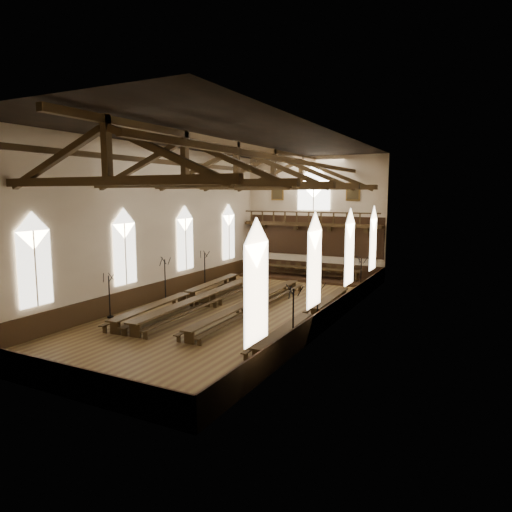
{
  "coord_description": "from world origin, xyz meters",
  "views": [
    {
      "loc": [
        13.17,
        -23.15,
        6.9
      ],
      "look_at": [
        0.48,
        1.5,
        3.14
      ],
      "focal_mm": 32.0,
      "sensor_mm": 36.0,
      "label": 1
    }
  ],
  "objects_px": {
    "refectory_row_a": "(186,295)",
    "refectory_row_b": "(208,296)",
    "candelabrum_left_far": "(205,276)",
    "refectory_row_c": "(252,303)",
    "dais": "(309,278)",
    "candelabrum_right_far": "(361,284)",
    "candelabrum_right_mid": "(317,315)",
    "refectory_row_d": "(310,314)",
    "candelabrum_left_near": "(110,304)",
    "candelabrum_right_near": "(293,329)",
    "candelabrum_left_mid": "(165,287)",
    "high_table": "(309,269)"
  },
  "relations": [
    {
      "from": "refectory_row_a",
      "to": "refectory_row_b",
      "type": "xyz_separation_m",
      "value": [
        1.5,
        0.23,
        0.03
      ]
    },
    {
      "from": "refectory_row_b",
      "to": "candelabrum_left_far",
      "type": "bearing_deg",
      "value": 125.66
    },
    {
      "from": "refectory_row_a",
      "to": "refectory_row_c",
      "type": "height_order",
      "value": "refectory_row_a"
    },
    {
      "from": "refectory_row_c",
      "to": "dais",
      "type": "distance_m",
      "value": 11.21
    },
    {
      "from": "dais",
      "to": "candelabrum_right_far",
      "type": "bearing_deg",
      "value": -37.93
    },
    {
      "from": "dais",
      "to": "candelabrum_left_far",
      "type": "xyz_separation_m",
      "value": [
        -5.79,
        -6.52,
        0.74
      ]
    },
    {
      "from": "refectory_row_b",
      "to": "dais",
      "type": "xyz_separation_m",
      "value": [
        2.44,
        11.19,
        -0.48
      ]
    },
    {
      "from": "refectory_row_b",
      "to": "refectory_row_c",
      "type": "height_order",
      "value": "refectory_row_b"
    },
    {
      "from": "candelabrum_left_far",
      "to": "candelabrum_right_mid",
      "type": "xyz_separation_m",
      "value": [
        11.1,
        -6.32,
        -0.09
      ]
    },
    {
      "from": "refectory_row_d",
      "to": "candelabrum_left_near",
      "type": "height_order",
      "value": "candelabrum_left_near"
    },
    {
      "from": "candelabrum_left_near",
      "to": "candelabrum_right_near",
      "type": "bearing_deg",
      "value": 0.12
    },
    {
      "from": "refectory_row_b",
      "to": "candelabrum_left_near",
      "type": "xyz_separation_m",
      "value": [
        -3.35,
        -4.93,
        0.2
      ]
    },
    {
      "from": "refectory_row_d",
      "to": "candelabrum_left_far",
      "type": "distance_m",
      "value": 11.7
    },
    {
      "from": "dais",
      "to": "candelabrum_left_far",
      "type": "bearing_deg",
      "value": -131.59
    },
    {
      "from": "refectory_row_d",
      "to": "candelabrum_left_near",
      "type": "xyz_separation_m",
      "value": [
        -10.37,
        -4.18,
        0.29
      ]
    },
    {
      "from": "candelabrum_left_mid",
      "to": "candelabrum_right_near",
      "type": "relative_size",
      "value": 0.99
    },
    {
      "from": "candelabrum_right_near",
      "to": "candelabrum_left_near",
      "type": "bearing_deg",
      "value": -179.88
    },
    {
      "from": "high_table",
      "to": "candelabrum_right_near",
      "type": "height_order",
      "value": "candelabrum_right_near"
    },
    {
      "from": "refectory_row_a",
      "to": "candelabrum_right_far",
      "type": "relative_size",
      "value": 5.29
    },
    {
      "from": "candelabrum_left_far",
      "to": "candelabrum_right_far",
      "type": "bearing_deg",
      "value": 12.13
    },
    {
      "from": "refectory_row_a",
      "to": "refectory_row_d",
      "type": "bearing_deg",
      "value": -3.44
    },
    {
      "from": "dais",
      "to": "candelabrum_left_near",
      "type": "height_order",
      "value": "candelabrum_left_near"
    },
    {
      "from": "dais",
      "to": "candelabrum_right_near",
      "type": "xyz_separation_m",
      "value": [
        5.31,
        -16.09,
        0.78
      ]
    },
    {
      "from": "candelabrum_right_near",
      "to": "candelabrum_right_far",
      "type": "height_order",
      "value": "candelabrum_right_near"
    },
    {
      "from": "refectory_row_c",
      "to": "candelabrum_right_far",
      "type": "relative_size",
      "value": 5.06
    },
    {
      "from": "refectory_row_a",
      "to": "high_table",
      "type": "bearing_deg",
      "value": 70.94
    },
    {
      "from": "refectory_row_b",
      "to": "candelabrum_left_far",
      "type": "relative_size",
      "value": 5.4
    },
    {
      "from": "high_table",
      "to": "candelabrum_right_mid",
      "type": "distance_m",
      "value": 13.9
    },
    {
      "from": "refectory_row_b",
      "to": "refectory_row_d",
      "type": "distance_m",
      "value": 7.06
    },
    {
      "from": "refectory_row_b",
      "to": "candelabrum_right_mid",
      "type": "height_order",
      "value": "candelabrum_right_mid"
    },
    {
      "from": "refectory_row_a",
      "to": "candelabrum_right_mid",
      "type": "xyz_separation_m",
      "value": [
        9.26,
        -1.43,
        0.2
      ]
    },
    {
      "from": "refectory_row_c",
      "to": "high_table",
      "type": "height_order",
      "value": "high_table"
    },
    {
      "from": "refectory_row_d",
      "to": "refectory_row_b",
      "type": "bearing_deg",
      "value": 173.95
    },
    {
      "from": "refectory_row_a",
      "to": "candelabrum_right_far",
      "type": "xyz_separation_m",
      "value": [
        9.26,
        7.28,
        0.28
      ]
    },
    {
      "from": "refectory_row_a",
      "to": "refectory_row_d",
      "type": "relative_size",
      "value": 1.07
    },
    {
      "from": "candelabrum_left_far",
      "to": "candelabrum_left_near",
      "type": "bearing_deg",
      "value": -90.0
    },
    {
      "from": "candelabrum_left_far",
      "to": "refectory_row_d",
      "type": "bearing_deg",
      "value": -27.55
    },
    {
      "from": "high_table",
      "to": "candelabrum_right_far",
      "type": "relative_size",
      "value": 3.13
    },
    {
      "from": "refectory_row_b",
      "to": "refectory_row_d",
      "type": "xyz_separation_m",
      "value": [
        7.02,
        -0.74,
        -0.09
      ]
    },
    {
      "from": "dais",
      "to": "refectory_row_b",
      "type": "bearing_deg",
      "value": -102.31
    },
    {
      "from": "refectory_row_d",
      "to": "candelabrum_right_far",
      "type": "xyz_separation_m",
      "value": [
        0.73,
        7.79,
        0.35
      ]
    },
    {
      "from": "candelabrum_left_near",
      "to": "refectory_row_d",
      "type": "bearing_deg",
      "value": 21.97
    },
    {
      "from": "refectory_row_a",
      "to": "high_table",
      "type": "height_order",
      "value": "high_table"
    },
    {
      "from": "candelabrum_left_far",
      "to": "candelabrum_right_far",
      "type": "relative_size",
      "value": 1.0
    },
    {
      "from": "dais",
      "to": "high_table",
      "type": "xyz_separation_m",
      "value": [
        -0.0,
        -0.0,
        0.78
      ]
    },
    {
      "from": "candelabrum_left_far",
      "to": "candelabrum_right_near",
      "type": "bearing_deg",
      "value": -40.76
    },
    {
      "from": "dais",
      "to": "candelabrum_right_far",
      "type": "distance_m",
      "value": 6.77
    },
    {
      "from": "refectory_row_d",
      "to": "dais",
      "type": "relative_size",
      "value": 1.2
    },
    {
      "from": "refectory_row_c",
      "to": "dais",
      "type": "height_order",
      "value": "refectory_row_c"
    },
    {
      "from": "refectory_row_a",
      "to": "refectory_row_c",
      "type": "relative_size",
      "value": 1.05
    }
  ]
}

